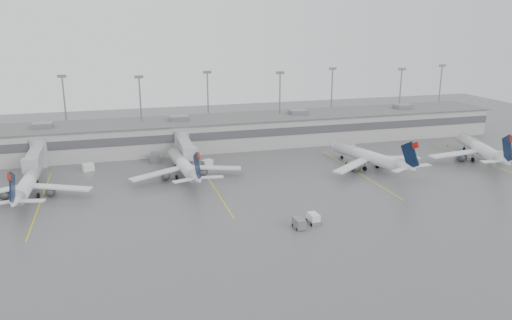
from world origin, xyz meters
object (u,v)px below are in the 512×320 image
object	(u,v)px
jet_mid_left	(184,166)
jet_mid_right	(370,157)
baggage_tug	(313,220)
jet_far_left	(27,184)
jet_far_right	(482,149)

from	to	relation	value
jet_mid_left	jet_mid_right	bearing A→B (deg)	-11.97
jet_mid_left	baggage_tug	bearing A→B (deg)	-66.52
jet_mid_left	baggage_tug	xyz separation A→B (m)	(18.07, -32.99, -2.17)
jet_far_left	jet_far_right	distance (m)	107.37
jet_mid_right	baggage_tug	bearing A→B (deg)	-148.06
jet_far_right	baggage_tug	world-z (taller)	jet_far_right
jet_far_left	jet_far_right	bearing A→B (deg)	0.56
jet_far_left	baggage_tug	size ratio (longest dim) A/B	9.56
jet_mid_right	jet_far_right	xyz separation A→B (m)	(30.56, -1.85, 0.20)
jet_mid_right	jet_far_left	bearing A→B (deg)	164.66
jet_far_left	jet_far_right	world-z (taller)	jet_far_right
baggage_tug	jet_mid_left	bearing A→B (deg)	115.91
jet_far_left	jet_far_right	xyz separation A→B (m)	(107.34, -2.62, 0.32)
jet_far_left	baggage_tug	world-z (taller)	jet_far_left
jet_mid_left	jet_far_right	distance (m)	75.12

